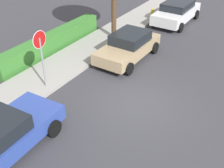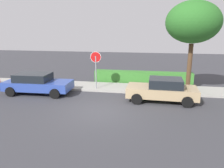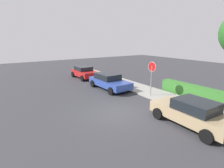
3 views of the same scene
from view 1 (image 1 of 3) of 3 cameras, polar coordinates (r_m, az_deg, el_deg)
The scene contains 7 objects.
ground_plane at distance 11.77m, azimuth 5.07°, elevation -3.97°, with size 60.00×60.00×0.00m, color #38383D.
sidewalk_curb at distance 14.06m, azimuth -12.13°, elevation 2.33°, with size 32.00×2.35×0.14m, color #9E9B93.
stop_sign at distance 12.07m, azimuth -14.22°, elevation 6.59°, with size 0.76×0.08×2.77m.
parked_car_tan at distance 14.93m, azimuth 3.38°, elevation 7.71°, with size 4.21×2.09×1.42m.
parked_car_white at distance 20.54m, azimuth 13.01°, elevation 14.11°, with size 4.54×2.19×1.46m.
fire_hydrant at distance 21.21m, azimuth 8.21°, elevation 14.01°, with size 0.30×0.22×0.72m.
front_yard_hedge at distance 16.29m, azimuth -12.05°, elevation 8.35°, with size 7.71×0.76×1.00m.
Camera 1 is at (-8.56, -4.08, 6.97)m, focal length 45.00 mm.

